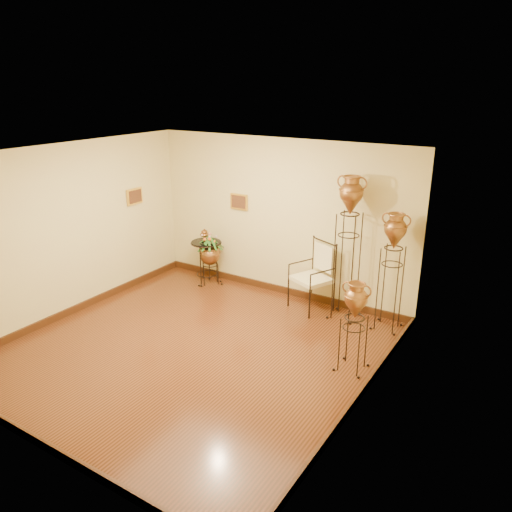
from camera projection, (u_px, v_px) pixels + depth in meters
The scene contains 8 objects.
ground at pixel (194, 349), 7.26m from camera, with size 5.00×5.00×0.00m, color brown.
room_shell at pixel (189, 235), 6.69m from camera, with size 5.02×5.02×2.81m.
amphora_tall at pixel (348, 247), 7.86m from camera, with size 0.48×0.48×2.37m.
amphora_mid at pixel (391, 271), 7.58m from camera, with size 0.43×0.43×1.89m.
amphora_short at pixel (354, 326), 6.57m from camera, with size 0.45×0.45×1.28m.
planter_urn at pixel (210, 253), 9.40m from camera, with size 0.68×0.68×1.13m.
armchair at pixel (312, 276), 8.37m from camera, with size 0.85×0.83×1.17m.
side_table at pixel (207, 261), 9.54m from camera, with size 0.74×0.74×1.04m.
Camera 1 is at (4.17, -4.93, 3.70)m, focal length 35.00 mm.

